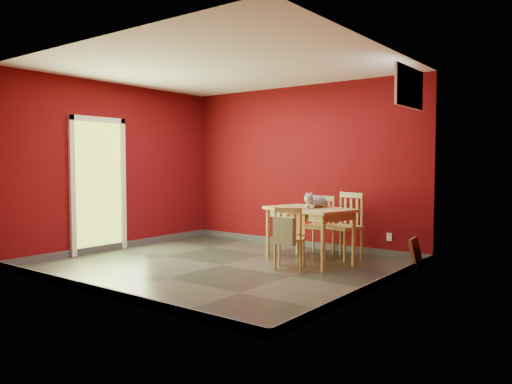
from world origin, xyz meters
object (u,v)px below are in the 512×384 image
Objects in this scene: chair_far_right at (345,225)px; tote_bag at (285,231)px; picture_frame at (416,253)px; chair_far_left at (319,224)px; chair_near at (289,237)px; cat at (316,199)px; dining_table at (310,215)px.

tote_bag is (-0.18, -1.33, 0.04)m from chair_far_right.
picture_frame is (1.26, 1.29, -0.34)m from tote_bag.
picture_frame is at bearing 45.76° from tote_bag.
tote_bag is (0.31, -1.42, 0.08)m from chair_far_left.
chair_near is 1.73× the size of cat.
dining_table is at bearing -113.94° from chair_far_right.
chair_far_right is at bearing 78.41° from chair_near.
chair_near is at bearing -101.59° from chair_far_right.
tote_bag reaches higher than dining_table.
chair_near is at bearing 105.37° from tote_bag.
cat reaches higher than tote_bag.
chair_far_left is (-0.23, 0.67, -0.22)m from dining_table.
chair_near is at bearing -87.48° from dining_table.
dining_table is 1.66× the size of chair_near.
tote_bag is at bearing -84.07° from dining_table.
chair_near is 1.95× the size of tote_bag.
chair_far_left reaches higher than tote_bag.
chair_far_right is at bearing -10.15° from chair_far_left.
chair_far_left is 1.46m from tote_bag.
chair_far_left is 1.25m from chair_near.
dining_table is 0.77m from tote_bag.
chair_near is 1.72m from picture_frame.
chair_far_right is at bearing 97.73° from cat.
cat reaches higher than picture_frame.
chair_near reaches higher than tote_bag.
chair_far_left reaches higher than picture_frame.
cat is at bearing 54.32° from dining_table.
chair_far_left is 2.10× the size of tote_bag.
chair_far_left reaches higher than chair_near.
chair_far_left is 2.16× the size of picture_frame.
chair_near is at bearing -140.11° from picture_frame.
cat is (-0.20, -0.50, 0.40)m from chair_far_right.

